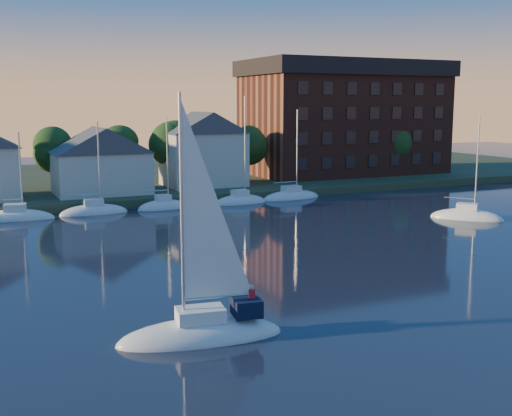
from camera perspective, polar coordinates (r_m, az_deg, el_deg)
ground at (r=32.92m, az=19.53°, el=-12.47°), size 260.00×260.00×0.00m
shoreline_land at (r=99.64m, az=-12.24°, el=2.22°), size 160.00×50.00×2.00m
wooden_dock at (r=77.59m, az=-8.41°, el=0.36°), size 120.00×3.00×1.00m
clubhouse_centre at (r=80.35m, az=-13.64°, el=4.20°), size 11.55×8.40×8.08m
clubhouse_east at (r=86.06m, az=-4.73°, el=5.32°), size 10.50×8.40×9.80m
condo_block at (r=102.96m, az=7.86°, el=8.03°), size 31.00×17.00×17.40m
tree_line at (r=87.92m, az=-9.35°, el=6.08°), size 93.40×5.40×8.90m
moored_fleet at (r=72.13m, az=-16.87°, el=-0.53°), size 63.50×2.40×12.05m
hero_sailboat at (r=33.39m, az=-4.70°, el=-10.59°), size 8.94×4.01×13.55m
drifting_sailboat_right at (r=70.24m, az=18.21°, el=-0.86°), size 6.71×7.28×11.75m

